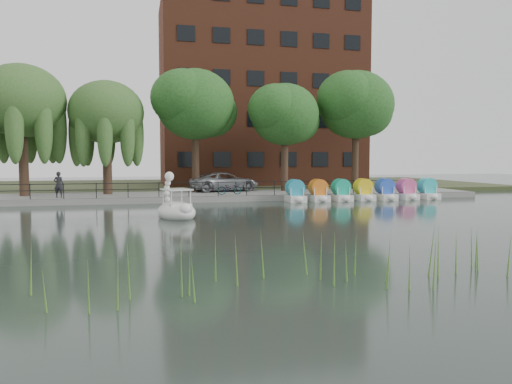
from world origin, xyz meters
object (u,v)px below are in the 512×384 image
object	(u,v)px
minivan	(225,180)
swan_boat	(176,208)
bicycle	(230,187)
pedestrian	(59,183)

from	to	relation	value
minivan	swan_boat	world-z (taller)	swan_boat
bicycle	swan_boat	size ratio (longest dim) A/B	0.55
pedestrian	bicycle	bearing A→B (deg)	-170.16
swan_boat	bicycle	bearing A→B (deg)	47.02
bicycle	pedestrian	bearing A→B (deg)	86.75
bicycle	minivan	bearing A→B (deg)	-7.59
bicycle	swan_boat	world-z (taller)	swan_boat
minivan	pedestrian	distance (m)	12.24
minivan	pedestrian	xyz separation A→B (m)	(-11.73, -3.52, 0.14)
minivan	pedestrian	world-z (taller)	pedestrian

